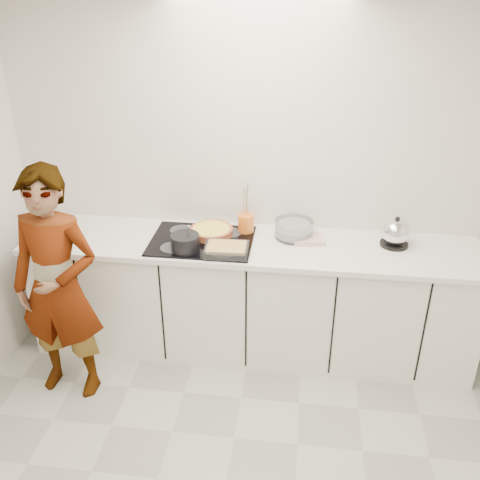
# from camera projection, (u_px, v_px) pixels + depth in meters

# --- Properties ---
(wall_back) EXTENTS (3.60, 0.00, 2.60)m
(wall_back) POSITION_uv_depth(u_px,v_px,m) (256.00, 176.00, 3.88)
(wall_back) COLOR silver
(wall_back) RESTS_ON ground
(base_cabinets) EXTENTS (3.20, 0.58, 0.87)m
(base_cabinets) POSITION_uv_depth(u_px,v_px,m) (251.00, 300.00, 3.99)
(base_cabinets) COLOR white
(base_cabinets) RESTS_ON floor
(countertop) EXTENTS (3.24, 0.64, 0.04)m
(countertop) POSITION_uv_depth(u_px,v_px,m) (251.00, 246.00, 3.78)
(countertop) COLOR white
(countertop) RESTS_ON base_cabinets
(hob) EXTENTS (0.72, 0.54, 0.01)m
(hob) POSITION_uv_depth(u_px,v_px,m) (202.00, 241.00, 3.79)
(hob) COLOR black
(hob) RESTS_ON countertop
(tart_dish) EXTENTS (0.39, 0.39, 0.05)m
(tart_dish) POSITION_uv_depth(u_px,v_px,m) (211.00, 231.00, 3.85)
(tart_dish) COLOR #A55031
(tart_dish) RESTS_ON hob
(saucepan) EXTENTS (0.22, 0.22, 0.19)m
(saucepan) POSITION_uv_depth(u_px,v_px,m) (185.00, 242.00, 3.64)
(saucepan) COLOR black
(saucepan) RESTS_ON hob
(baking_dish) EXTENTS (0.30, 0.22, 0.06)m
(baking_dish) POSITION_uv_depth(u_px,v_px,m) (227.00, 249.00, 3.60)
(baking_dish) COLOR silver
(baking_dish) RESTS_ON hob
(mixing_bowl) EXTENTS (0.36, 0.36, 0.13)m
(mixing_bowl) POSITION_uv_depth(u_px,v_px,m) (294.00, 230.00, 3.83)
(mixing_bowl) COLOR silver
(mixing_bowl) RESTS_ON countertop
(tea_towel) EXTENTS (0.23, 0.18, 0.04)m
(tea_towel) POSITION_uv_depth(u_px,v_px,m) (309.00, 239.00, 3.79)
(tea_towel) COLOR white
(tea_towel) RESTS_ON countertop
(kettle) EXTENTS (0.24, 0.24, 0.22)m
(kettle) POSITION_uv_depth(u_px,v_px,m) (395.00, 233.00, 3.70)
(kettle) COLOR black
(kettle) RESTS_ON countertop
(utensil_crock) EXTENTS (0.14, 0.14, 0.14)m
(utensil_crock) POSITION_uv_depth(u_px,v_px,m) (246.00, 224.00, 3.89)
(utensil_crock) COLOR orange
(utensil_crock) RESTS_ON countertop
(cook) EXTENTS (0.62, 0.42, 1.63)m
(cook) POSITION_uv_depth(u_px,v_px,m) (58.00, 287.00, 3.44)
(cook) COLOR white
(cook) RESTS_ON floor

